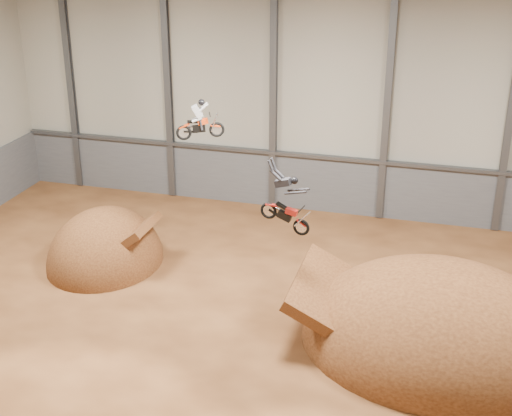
{
  "coord_description": "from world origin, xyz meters",
  "views": [
    {
      "loc": [
        6.83,
        -25.17,
        17.29
      ],
      "look_at": [
        -1.37,
        4.0,
        4.48
      ],
      "focal_mm": 50.0,
      "sensor_mm": 36.0,
      "label": 1
    }
  ],
  "objects_px": {
    "takeoff_ramp": "(106,262)",
    "fmx_rider_b": "(283,197)",
    "fmx_rider_a": "(200,117)",
    "landing_ramp": "(436,342)"
  },
  "relations": [
    {
      "from": "takeoff_ramp",
      "to": "fmx_rider_a",
      "type": "xyz_separation_m",
      "value": [
        5.74,
        -0.51,
        8.47
      ]
    },
    {
      "from": "takeoff_ramp",
      "to": "fmx_rider_b",
      "type": "height_order",
      "value": "fmx_rider_b"
    },
    {
      "from": "landing_ramp",
      "to": "fmx_rider_a",
      "type": "bearing_deg",
      "value": 167.85
    },
    {
      "from": "fmx_rider_a",
      "to": "fmx_rider_b",
      "type": "xyz_separation_m",
      "value": [
        4.49,
        -2.44,
        -2.49
      ]
    },
    {
      "from": "fmx_rider_b",
      "to": "takeoff_ramp",
      "type": "bearing_deg",
      "value": 172.31
    },
    {
      "from": "landing_ramp",
      "to": "takeoff_ramp",
      "type": "bearing_deg",
      "value": 170.19
    },
    {
      "from": "landing_ramp",
      "to": "fmx_rider_b",
      "type": "distance_m",
      "value": 9.13
    },
    {
      "from": "takeoff_ramp",
      "to": "landing_ramp",
      "type": "bearing_deg",
      "value": -9.81
    },
    {
      "from": "takeoff_ramp",
      "to": "fmx_rider_a",
      "type": "distance_m",
      "value": 10.24
    },
    {
      "from": "takeoff_ramp",
      "to": "landing_ramp",
      "type": "height_order",
      "value": "landing_ramp"
    }
  ]
}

